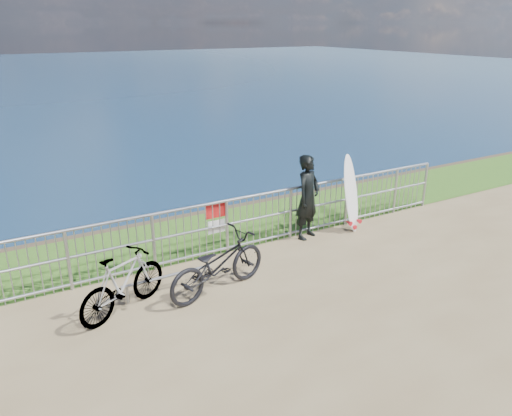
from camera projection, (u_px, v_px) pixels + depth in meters
grass_strip at (225, 229)px, 11.14m from camera, size 120.00×120.00×0.00m
railing at (249, 221)px, 10.05m from camera, size 10.06×0.10×1.13m
surfer at (308, 197)px, 10.43m from camera, size 0.78×0.66×1.81m
surfboard at (351, 196)px, 10.83m from camera, size 0.54×0.51×1.72m
bicycle_near at (218, 264)px, 8.38m from camera, size 2.07×1.13×1.03m
bicycle_far at (123, 283)px, 7.79m from camera, size 1.74×1.19×1.02m
bike_rack at (167, 278)px, 8.44m from camera, size 1.58×0.05×0.33m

